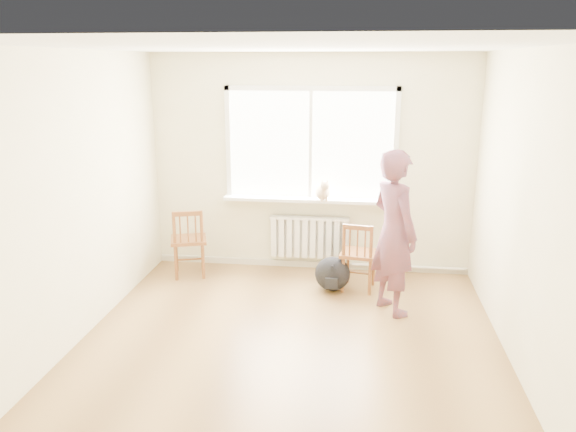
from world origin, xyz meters
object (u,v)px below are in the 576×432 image
(chair_right, at_px, (358,256))
(backpack, at_px, (332,274))
(person, at_px, (394,233))
(cat, at_px, (323,191))
(chair_left, at_px, (189,243))

(chair_right, xyz_separation_m, backpack, (-0.29, -0.05, -0.21))
(person, bearing_deg, cat, 5.41)
(chair_left, bearing_deg, backpack, 155.15)
(cat, relative_size, backpack, 1.00)
(chair_left, distance_m, cat, 1.77)
(cat, bearing_deg, backpack, -87.33)
(cat, distance_m, backpack, 1.03)
(person, relative_size, backpack, 4.26)
(person, xyz_separation_m, cat, (-0.81, 1.02, 0.19))
(cat, height_order, backpack, cat)
(backpack, bearing_deg, chair_left, 172.66)
(backpack, bearing_deg, person, -35.57)
(chair_right, distance_m, cat, 0.94)
(chair_left, relative_size, cat, 2.12)
(chair_right, height_order, backpack, chair_right)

